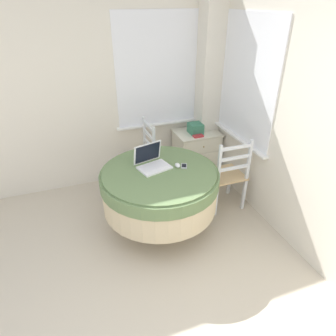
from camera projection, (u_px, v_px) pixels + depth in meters
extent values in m
cube|color=silver|center=(60.00, 96.00, 3.64)|extent=(4.14, 0.06, 2.55)
cube|color=white|center=(157.00, 71.00, 3.87)|extent=(1.10, 0.01, 1.42)
cube|color=white|center=(159.00, 124.00, 4.21)|extent=(1.18, 0.07, 0.02)
cube|color=white|center=(247.00, 80.00, 3.44)|extent=(0.01, 1.10, 1.42)
cube|color=white|center=(238.00, 138.00, 3.80)|extent=(0.07, 1.18, 0.02)
cube|color=silver|center=(208.00, 85.00, 4.07)|extent=(0.28, 0.28, 2.55)
cylinder|color=#4C3D2D|center=(160.00, 225.00, 3.48)|extent=(0.36, 0.36, 0.03)
cylinder|color=#4C3D2D|center=(160.00, 200.00, 3.30)|extent=(0.11, 0.11, 0.70)
cylinder|color=beige|center=(160.00, 189.00, 3.23)|extent=(1.23, 1.23, 0.42)
cylinder|color=#607A4C|center=(160.00, 178.00, 3.16)|extent=(1.25, 1.25, 0.13)
cylinder|color=#607A4C|center=(159.00, 172.00, 3.12)|extent=(1.20, 1.20, 0.02)
cube|color=white|center=(154.00, 168.00, 3.15)|extent=(0.37, 0.31, 0.02)
cube|color=silver|center=(154.00, 166.00, 3.16)|extent=(0.31, 0.21, 0.00)
cube|color=white|center=(147.00, 153.00, 3.19)|extent=(0.33, 0.13, 0.23)
cube|color=black|center=(148.00, 153.00, 3.18)|extent=(0.29, 0.11, 0.20)
ellipsoid|color=white|center=(178.00, 165.00, 3.17)|extent=(0.05, 0.08, 0.04)
cube|color=#B2B7BC|center=(184.00, 166.00, 3.19)|extent=(0.10, 0.12, 0.01)
cube|color=black|center=(184.00, 166.00, 3.19)|extent=(0.07, 0.09, 0.00)
cube|color=tan|center=(137.00, 159.00, 4.00)|extent=(0.42, 0.45, 0.02)
cube|color=silver|center=(122.00, 169.00, 4.21)|extent=(0.04, 0.04, 0.42)
cube|color=silver|center=(129.00, 183.00, 3.90)|extent=(0.04, 0.04, 0.42)
cube|color=silver|center=(146.00, 165.00, 4.32)|extent=(0.04, 0.04, 0.42)
cube|color=silver|center=(155.00, 178.00, 4.01)|extent=(0.04, 0.04, 0.42)
cube|color=silver|center=(145.00, 134.00, 4.08)|extent=(0.03, 0.03, 0.50)
cube|color=silver|center=(154.00, 145.00, 3.77)|extent=(0.03, 0.03, 0.50)
cube|color=silver|center=(149.00, 126.00, 3.83)|extent=(0.04, 0.39, 0.04)
cube|color=silver|center=(149.00, 135.00, 3.90)|extent=(0.04, 0.39, 0.04)
cube|color=silver|center=(149.00, 144.00, 3.96)|extent=(0.04, 0.39, 0.04)
cube|color=tan|center=(225.00, 175.00, 3.66)|extent=(0.44, 0.41, 0.02)
cube|color=silver|center=(229.00, 180.00, 3.97)|extent=(0.03, 0.03, 0.42)
cube|color=silver|center=(203.00, 185.00, 3.86)|extent=(0.03, 0.03, 0.42)
cube|color=silver|center=(244.00, 194.00, 3.68)|extent=(0.03, 0.03, 0.42)
cube|color=silver|center=(216.00, 201.00, 3.57)|extent=(0.03, 0.03, 0.42)
cube|color=silver|center=(249.00, 160.00, 3.44)|extent=(0.03, 0.03, 0.50)
cube|color=silver|center=(219.00, 165.00, 3.33)|extent=(0.03, 0.03, 0.50)
cube|color=silver|center=(236.00, 147.00, 3.29)|extent=(0.39, 0.02, 0.04)
cube|color=silver|center=(235.00, 158.00, 3.36)|extent=(0.39, 0.02, 0.04)
cube|color=silver|center=(234.00, 168.00, 3.42)|extent=(0.39, 0.02, 0.04)
cube|color=silver|center=(196.00, 154.00, 4.39)|extent=(0.59, 0.44, 0.65)
cube|color=silver|center=(197.00, 133.00, 4.23)|extent=(0.61, 0.47, 0.02)
cube|color=white|center=(204.00, 147.00, 4.10)|extent=(0.52, 0.01, 0.18)
sphere|color=olive|center=(204.00, 147.00, 4.09)|extent=(0.02, 0.02, 0.02)
cube|color=white|center=(203.00, 160.00, 4.21)|extent=(0.52, 0.01, 0.18)
sphere|color=olive|center=(203.00, 161.00, 4.20)|extent=(0.02, 0.02, 0.02)
cube|color=white|center=(202.00, 174.00, 4.32)|extent=(0.52, 0.01, 0.18)
sphere|color=olive|center=(202.00, 174.00, 4.31)|extent=(0.02, 0.02, 0.02)
cube|color=#387A5B|center=(195.00, 128.00, 4.16)|extent=(0.18, 0.19, 0.14)
cube|color=#BC3338|center=(196.00, 134.00, 4.12)|extent=(0.14, 0.20, 0.02)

